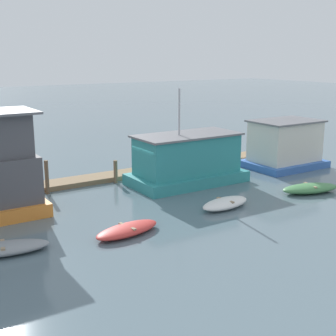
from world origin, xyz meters
The scene contains 10 objects.
ground_plane centered at (0.00, 0.00, 0.00)m, with size 200.00×200.00×0.00m, color slate.
dock_walkway centered at (0.00, 3.40, 0.15)m, with size 33.80×1.71×0.30m, color #846B4C.
houseboat_teal centered at (1.99, -0.09, 1.44)m, with size 7.16×3.77×5.90m.
houseboat_blue centered at (10.33, -0.31, 1.59)m, with size 5.39×3.90×3.36m.
dinghy_grey centered at (-10.46, -4.99, 0.24)m, with size 3.83×2.04×0.48m.
dinghy_red centered at (-5.24, -5.79, 0.22)m, with size 3.46×1.88×0.44m.
dinghy_white centered at (0.83, -5.26, 0.25)m, with size 3.22×1.77×0.49m.
dinghy_green centered at (6.79, -5.78, 0.27)m, with size 3.78×2.27×0.53m.
mooring_post_near_right centered at (-6.17, 2.30, 0.99)m, with size 0.23×0.23×1.97m, color brown.
mooring_post_far_right centered at (-1.78, 2.30, 0.72)m, with size 0.25×0.25×1.44m, color brown.
Camera 1 is at (-14.34, -23.32, 7.82)m, focal length 50.00 mm.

